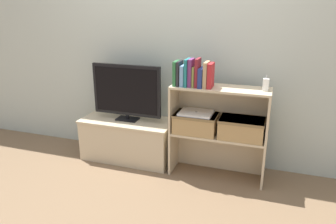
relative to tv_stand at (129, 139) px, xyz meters
name	(u,v)px	position (x,y,z in m)	size (l,w,h in m)	color
ground_plane	(163,174)	(0.46, -0.21, -0.22)	(16.00, 16.00, 0.00)	brown
wall_back	(178,43)	(0.46, 0.25, 0.98)	(10.00, 0.05, 2.40)	#B2BCB2
tv_stand	(129,139)	(0.00, 0.00, 0.00)	(0.96, 0.45, 0.43)	#CCB793
tv	(126,91)	(0.00, 0.00, 0.52)	(0.73, 0.14, 0.57)	black
bookshelf_lower_tier	(218,147)	(0.95, -0.01, 0.05)	(0.88, 0.30, 0.42)	#CCB793
bookshelf_upper_tier	(221,103)	(0.95, -0.01, 0.49)	(0.88, 0.30, 0.45)	#CCB793
book_forest	(176,73)	(0.56, -0.11, 0.76)	(0.03, 0.15, 0.22)	#286638
book_charcoal	(180,73)	(0.59, -0.11, 0.76)	(0.02, 0.15, 0.22)	#232328
book_skyblue	(183,75)	(0.62, -0.11, 0.75)	(0.03, 0.14, 0.19)	#709ECC
book_teal	(187,72)	(0.66, -0.11, 0.77)	(0.03, 0.16, 0.24)	#1E7075
book_plum	(191,73)	(0.69, -0.11, 0.78)	(0.03, 0.13, 0.24)	#6B2D66
book_olive	(195,76)	(0.73, -0.11, 0.74)	(0.02, 0.14, 0.18)	olive
book_maroon	(198,73)	(0.75, -0.11, 0.78)	(0.03, 0.14, 0.25)	maroon
book_navy	(202,77)	(0.79, -0.11, 0.74)	(0.04, 0.16, 0.17)	navy
book_tan	(206,75)	(0.83, -0.11, 0.77)	(0.03, 0.15, 0.23)	tan
book_crimson	(211,76)	(0.87, -0.11, 0.76)	(0.04, 0.14, 0.22)	#B22328
baby_monitor	(266,85)	(1.33, -0.06, 0.71)	(0.05, 0.04, 0.13)	white
storage_basket_left	(196,122)	(0.74, -0.08, 0.31)	(0.40, 0.27, 0.18)	tan
storage_basket_right	(242,127)	(1.16, -0.08, 0.31)	(0.40, 0.27, 0.18)	tan
laptop	(196,113)	(0.74, -0.08, 0.40)	(0.30, 0.24, 0.02)	white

